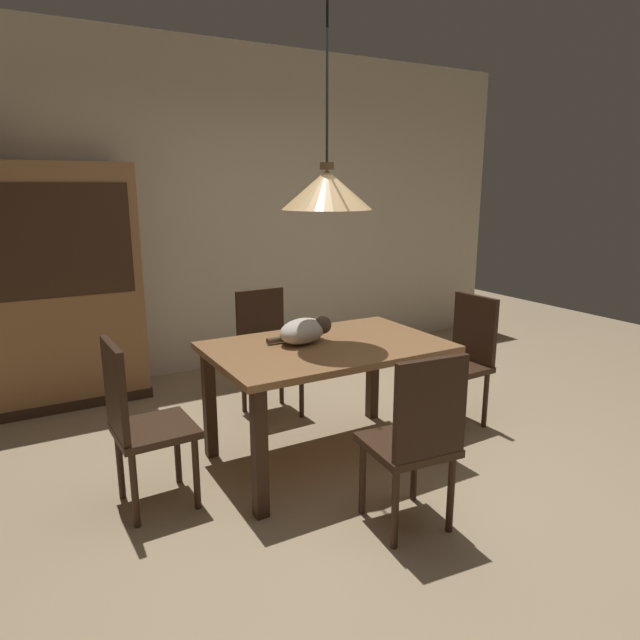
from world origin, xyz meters
The scene contains 10 objects.
ground centered at (0.00, 0.00, 0.00)m, with size 10.00×10.00×0.00m, color tan.
back_wall centered at (0.00, 2.65, 1.45)m, with size 6.40×0.10×2.90m, color beige.
dining_table centered at (-0.12, 0.50, 0.65)m, with size 1.40×0.90×0.75m.
chair_far_back centered at (-0.12, 1.37, 0.51)m, with size 0.41×0.41×0.93m.
chair_near_front centered at (-0.12, -0.38, 0.51)m, with size 0.44×0.44×0.93m.
chair_right_side centered at (1.01, 0.50, 0.51)m, with size 0.42×0.42×0.93m.
chair_left_side centered at (-1.24, 0.49, 0.51)m, with size 0.41×0.41×0.93m.
cat_sleeping centered at (-0.22, 0.59, 0.83)m, with size 0.41×0.33×0.16m.
pendant_lamp centered at (-0.12, 0.50, 1.66)m, with size 0.52×0.52×1.30m.
hutch_bookcase centered at (-1.38, 2.32, 0.89)m, with size 1.12×0.45×1.85m.
Camera 1 is at (-1.76, -2.33, 1.69)m, focal length 31.59 mm.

